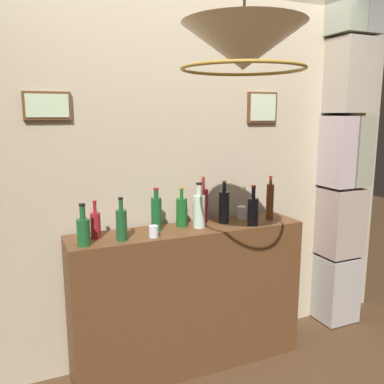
{
  "coord_description": "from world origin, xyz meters",
  "views": [
    {
      "loc": [
        -1.02,
        -1.51,
        1.7
      ],
      "look_at": [
        0.0,
        0.8,
        1.22
      ],
      "focal_mm": 38.29,
      "sensor_mm": 36.0,
      "label": 1
    }
  ],
  "objects_px": {
    "liquor_bottle_rye": "(121,224)",
    "liquor_bottle_gin": "(224,206)",
    "liquor_bottle_mezcal": "(203,205)",
    "liquor_bottle_brandy": "(253,211)",
    "liquor_bottle_bourbon": "(182,212)",
    "liquor_bottle_rum": "(83,230)",
    "glass_tumbler_highball": "(242,213)",
    "liquor_bottle_sherry": "(156,213)",
    "glass_tumbler_rocks": "(154,231)",
    "pendant_lamp": "(243,48)",
    "liquor_bottle_tequila": "(270,201)",
    "liquor_bottle_vodka": "(199,210)",
    "liquor_bottle_port": "(96,224)"
  },
  "relations": [
    {
      "from": "liquor_bottle_rye",
      "to": "liquor_bottle_vodka",
      "type": "relative_size",
      "value": 0.87
    },
    {
      "from": "liquor_bottle_brandy",
      "to": "pendant_lamp",
      "type": "relative_size",
      "value": 0.49
    },
    {
      "from": "liquor_bottle_port",
      "to": "liquor_bottle_gin",
      "type": "relative_size",
      "value": 0.79
    },
    {
      "from": "pendant_lamp",
      "to": "liquor_bottle_tequila",
      "type": "bearing_deg",
      "value": 47.37
    },
    {
      "from": "liquor_bottle_brandy",
      "to": "liquor_bottle_rum",
      "type": "relative_size",
      "value": 1.11
    },
    {
      "from": "liquor_bottle_bourbon",
      "to": "liquor_bottle_tequila",
      "type": "distance_m",
      "value": 0.64
    },
    {
      "from": "liquor_bottle_rum",
      "to": "liquor_bottle_gin",
      "type": "xyz_separation_m",
      "value": [
        0.96,
        0.12,
        0.02
      ]
    },
    {
      "from": "liquor_bottle_sherry",
      "to": "liquor_bottle_rye",
      "type": "distance_m",
      "value": 0.28
    },
    {
      "from": "liquor_bottle_sherry",
      "to": "liquor_bottle_port",
      "type": "height_order",
      "value": "liquor_bottle_sherry"
    },
    {
      "from": "liquor_bottle_port",
      "to": "glass_tumbler_rocks",
      "type": "distance_m",
      "value": 0.35
    },
    {
      "from": "liquor_bottle_brandy",
      "to": "glass_tumbler_highball",
      "type": "relative_size",
      "value": 3.06
    },
    {
      "from": "liquor_bottle_bourbon",
      "to": "glass_tumbler_highball",
      "type": "distance_m",
      "value": 0.47
    },
    {
      "from": "glass_tumbler_rocks",
      "to": "glass_tumbler_highball",
      "type": "relative_size",
      "value": 0.8
    },
    {
      "from": "liquor_bottle_brandy",
      "to": "glass_tumbler_highball",
      "type": "bearing_deg",
      "value": 83.08
    },
    {
      "from": "liquor_bottle_mezcal",
      "to": "pendant_lamp",
      "type": "distance_m",
      "value": 1.26
    },
    {
      "from": "glass_tumbler_rocks",
      "to": "pendant_lamp",
      "type": "bearing_deg",
      "value": -72.66
    },
    {
      "from": "liquor_bottle_bourbon",
      "to": "liquor_bottle_rum",
      "type": "relative_size",
      "value": 1.09
    },
    {
      "from": "liquor_bottle_rum",
      "to": "liquor_bottle_vodka",
      "type": "xyz_separation_m",
      "value": [
        0.76,
        0.08,
        0.03
      ]
    },
    {
      "from": "liquor_bottle_brandy",
      "to": "liquor_bottle_vodka",
      "type": "xyz_separation_m",
      "value": [
        -0.35,
        0.1,
        0.02
      ]
    },
    {
      "from": "liquor_bottle_mezcal",
      "to": "liquor_bottle_gin",
      "type": "xyz_separation_m",
      "value": [
        0.12,
        -0.07,
        -0.01
      ]
    },
    {
      "from": "liquor_bottle_rum",
      "to": "liquor_bottle_bourbon",
      "type": "bearing_deg",
      "value": 13.09
    },
    {
      "from": "liquor_bottle_brandy",
      "to": "glass_tumbler_rocks",
      "type": "bearing_deg",
      "value": 179.42
    },
    {
      "from": "liquor_bottle_vodka",
      "to": "liquor_bottle_tequila",
      "type": "bearing_deg",
      "value": -1.11
    },
    {
      "from": "liquor_bottle_sherry",
      "to": "liquor_bottle_tequila",
      "type": "height_order",
      "value": "liquor_bottle_tequila"
    },
    {
      "from": "liquor_bottle_vodka",
      "to": "liquor_bottle_mezcal",
      "type": "bearing_deg",
      "value": 54.09
    },
    {
      "from": "liquor_bottle_sherry",
      "to": "liquor_bottle_rye",
      "type": "bearing_deg",
      "value": -154.75
    },
    {
      "from": "liquor_bottle_bourbon",
      "to": "pendant_lamp",
      "type": "xyz_separation_m",
      "value": [
        -0.04,
        -0.82,
        0.91
      ]
    },
    {
      "from": "liquor_bottle_rum",
      "to": "liquor_bottle_vodka",
      "type": "bearing_deg",
      "value": 6.27
    },
    {
      "from": "liquor_bottle_gin",
      "to": "pendant_lamp",
      "type": "relative_size",
      "value": 0.53
    },
    {
      "from": "liquor_bottle_rum",
      "to": "liquor_bottle_mezcal",
      "type": "bearing_deg",
      "value": 13.28
    },
    {
      "from": "liquor_bottle_brandy",
      "to": "liquor_bottle_rum",
      "type": "bearing_deg",
      "value": 179.32
    },
    {
      "from": "liquor_bottle_rum",
      "to": "liquor_bottle_gin",
      "type": "relative_size",
      "value": 0.83
    },
    {
      "from": "liquor_bottle_tequila",
      "to": "liquor_bottle_gin",
      "type": "bearing_deg",
      "value": 171.33
    },
    {
      "from": "liquor_bottle_mezcal",
      "to": "liquor_bottle_brandy",
      "type": "distance_m",
      "value": 0.34
    },
    {
      "from": "liquor_bottle_rye",
      "to": "liquor_bottle_gin",
      "type": "distance_m",
      "value": 0.75
    },
    {
      "from": "liquor_bottle_vodka",
      "to": "liquor_bottle_gin",
      "type": "bearing_deg",
      "value": 11.22
    },
    {
      "from": "liquor_bottle_port",
      "to": "glass_tumbler_rocks",
      "type": "bearing_deg",
      "value": -20.82
    },
    {
      "from": "liquor_bottle_rye",
      "to": "liquor_bottle_rum",
      "type": "height_order",
      "value": "liquor_bottle_rye"
    },
    {
      "from": "liquor_bottle_mezcal",
      "to": "liquor_bottle_port",
      "type": "xyz_separation_m",
      "value": [
        -0.75,
        -0.08,
        -0.04
      ]
    },
    {
      "from": "liquor_bottle_brandy",
      "to": "liquor_bottle_port",
      "type": "distance_m",
      "value": 1.03
    },
    {
      "from": "liquor_bottle_brandy",
      "to": "glass_tumbler_highball",
      "type": "xyz_separation_m",
      "value": [
        0.02,
        0.18,
        -0.06
      ]
    },
    {
      "from": "liquor_bottle_gin",
      "to": "glass_tumbler_highball",
      "type": "relative_size",
      "value": 3.3
    },
    {
      "from": "liquor_bottle_sherry",
      "to": "liquor_bottle_vodka",
      "type": "bearing_deg",
      "value": -9.86
    },
    {
      "from": "liquor_bottle_vodka",
      "to": "liquor_bottle_gin",
      "type": "distance_m",
      "value": 0.21
    },
    {
      "from": "liquor_bottle_sherry",
      "to": "liquor_bottle_brandy",
      "type": "xyz_separation_m",
      "value": [
        0.63,
        -0.14,
        -0.01
      ]
    },
    {
      "from": "liquor_bottle_tequila",
      "to": "glass_tumbler_highball",
      "type": "xyz_separation_m",
      "value": [
        -0.17,
        0.1,
        -0.09
      ]
    },
    {
      "from": "liquor_bottle_bourbon",
      "to": "liquor_bottle_rye",
      "type": "bearing_deg",
      "value": -161.9
    },
    {
      "from": "liquor_bottle_brandy",
      "to": "liquor_bottle_rum",
      "type": "xyz_separation_m",
      "value": [
        -1.11,
        0.01,
        -0.01
      ]
    },
    {
      "from": "liquor_bottle_sherry",
      "to": "liquor_bottle_vodka",
      "type": "height_order",
      "value": "liquor_bottle_vodka"
    },
    {
      "from": "glass_tumbler_highball",
      "to": "pendant_lamp",
      "type": "distance_m",
      "value": 1.38
    }
  ]
}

